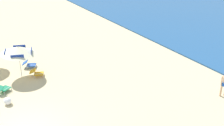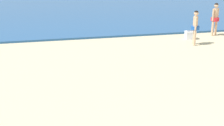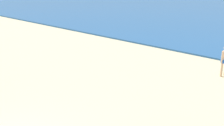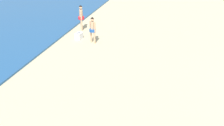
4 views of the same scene
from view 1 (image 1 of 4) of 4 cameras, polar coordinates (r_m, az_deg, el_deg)
beach_umbrella_striped_main at (r=20.58m, az=-16.86°, el=2.27°), size 3.03×3.05×2.25m
lounge_chair_under_umbrella at (r=21.02m, az=-13.67°, el=-1.75°), size 0.85×1.02×0.51m
lounge_chair_beside_umbrella at (r=22.39m, az=-14.97°, el=-0.18°), size 0.90×1.03×0.53m
lounge_chair_facing_sea at (r=19.76m, az=-19.42°, el=-4.42°), size 0.88×1.02×0.52m
beach_ball at (r=18.50m, az=-18.63°, el=-6.63°), size 0.44×0.44×0.44m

